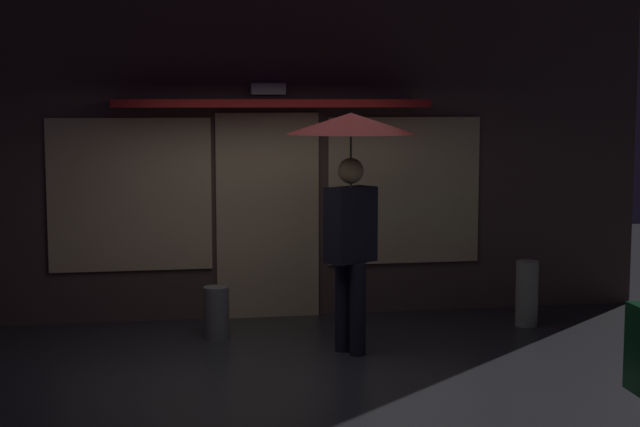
% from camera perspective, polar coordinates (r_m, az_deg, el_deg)
% --- Properties ---
extents(ground_plane, '(18.00, 18.00, 0.00)m').
position_cam_1_polar(ground_plane, '(8.56, -1.29, -9.16)').
color(ground_plane, '#2D2D33').
extents(building_facade, '(8.42, 1.00, 4.56)m').
position_cam_1_polar(building_facade, '(10.56, -3.20, 6.20)').
color(building_facade, brown).
rests_on(building_facade, ground).
extents(person_with_umbrella, '(1.20, 1.20, 2.22)m').
position_cam_1_polar(person_with_umbrella, '(8.88, 1.81, 2.98)').
color(person_with_umbrella, black).
rests_on(person_with_umbrella, ground).
extents(sidewalk_bollard, '(0.25, 0.25, 0.51)m').
position_cam_1_polar(sidewalk_bollard, '(9.70, -6.06, -5.76)').
color(sidewalk_bollard, slate).
rests_on(sidewalk_bollard, ground).
extents(sidewalk_bollard_2, '(0.23, 0.23, 0.68)m').
position_cam_1_polar(sidewalk_bollard_2, '(10.38, 11.96, -4.58)').
color(sidewalk_bollard_2, '#9E998E').
rests_on(sidewalk_bollard_2, ground).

